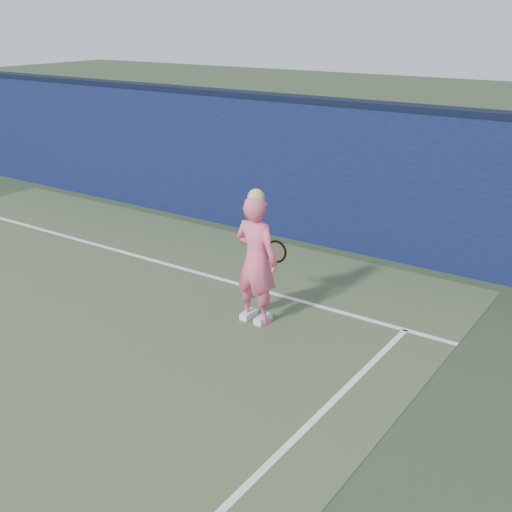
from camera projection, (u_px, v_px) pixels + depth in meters
The scene contains 4 objects.
backstop_wall at pixel (228, 161), 12.54m from camera, with size 24.00×0.40×2.50m, color #0B1234.
wall_cap at pixel (227, 93), 12.08m from camera, with size 24.00×0.42×0.10m, color black.
player at pixel (256, 259), 8.49m from camera, with size 0.66×0.45×1.86m.
racket at pixel (274, 252), 8.80m from camera, with size 0.60×0.16×0.33m.
Camera 1 is at (7.48, -3.40, 3.93)m, focal length 45.00 mm.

